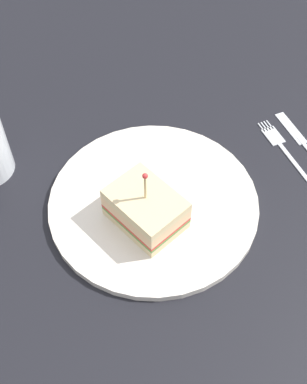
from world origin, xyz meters
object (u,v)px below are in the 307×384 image
(sandwich_half_center, at_px, (146,209))
(knife, at_px, (299,137))
(plate, at_px, (153,203))
(fork, at_px, (279,143))

(sandwich_half_center, height_order, knife, sandwich_half_center)
(plate, bearing_deg, fork, -140.23)
(sandwich_half_center, xyz_separation_m, fork, (-0.17, -0.17, -0.03))
(sandwich_half_center, bearing_deg, fork, -135.27)
(plate, distance_m, sandwich_half_center, 0.04)
(sandwich_half_center, xyz_separation_m, knife, (-0.20, -0.19, -0.03))
(plate, distance_m, fork, 0.22)
(sandwich_half_center, bearing_deg, knife, -137.31)
(sandwich_half_center, relative_size, knife, 0.99)
(fork, distance_m, knife, 0.03)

